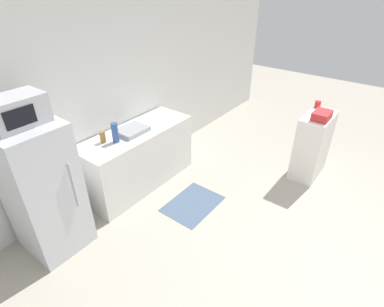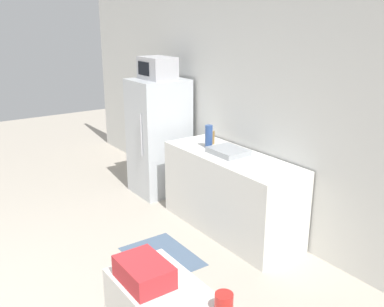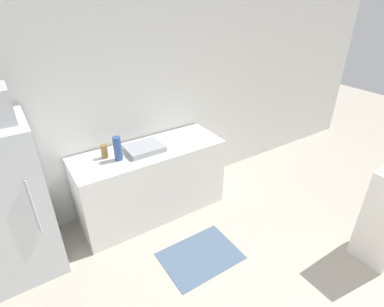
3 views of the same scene
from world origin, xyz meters
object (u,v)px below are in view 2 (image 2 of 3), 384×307
object	(u,v)px
bottle_tall	(209,137)
refrigerator	(159,137)
jar	(224,303)
basket	(144,272)
bottle_short	(211,137)
microwave	(157,68)

from	to	relation	value
bottle_tall	refrigerator	bearing A→B (deg)	-178.47
jar	refrigerator	bearing A→B (deg)	153.61
basket	jar	world-z (taller)	basket
bottle_tall	basket	xyz separation A→B (m)	(1.99, -1.91, 0.05)
bottle_short	basket	bearing A→B (deg)	-44.15
bottle_tall	basket	distance (m)	2.76
microwave	bottle_short	xyz separation A→B (m)	(0.93, 0.15, -0.71)
bottle_tall	jar	size ratio (longest dim) A/B	2.85
bottle_tall	jar	bearing A→B (deg)	-35.88
bottle_short	jar	distance (m)	3.11
microwave	bottle_short	bearing A→B (deg)	9.10
refrigerator	microwave	xyz separation A→B (m)	(-0.00, -0.00, 0.89)
refrigerator	bottle_tall	distance (m)	1.07
refrigerator	microwave	bearing A→B (deg)	-109.74
refrigerator	jar	size ratio (longest dim) A/B	16.73
bottle_tall	basket	bearing A→B (deg)	-43.89
jar	microwave	bearing A→B (deg)	153.63
bottle_short	jar	size ratio (longest dim) A/B	1.66
jar	bottle_short	bearing A→B (deg)	143.47
microwave	bottle_short	distance (m)	1.18
microwave	bottle_tall	size ratio (longest dim) A/B	1.87
refrigerator	basket	xyz separation A→B (m)	(3.03, -1.89, 0.28)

